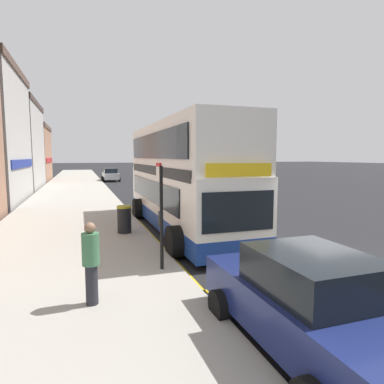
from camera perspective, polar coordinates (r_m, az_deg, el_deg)
name	(u,v)px	position (r m, az deg, el deg)	size (l,w,h in m)	color
ground_plane	(137,182)	(39.91, -9.47, 1.68)	(260.00, 260.00, 0.00)	black
pavement_near	(76,183)	(39.38, -19.58, 1.44)	(6.00, 76.00, 0.14)	#A39E93
double_decker_bus	(181,181)	(13.80, -1.89, 1.97)	(3.16, 10.65, 4.40)	white
bus_bay_markings	(177,228)	(14.16, -2.54, -6.34)	(2.81, 13.27, 0.01)	gold
bus_stop_sign	(161,207)	(8.57, -5.46, -2.67)	(0.09, 0.51, 2.77)	black
terrace_corner	(3,153)	(46.97, -30.04, 5.90)	(10.69, 9.87, 7.92)	#9E7056
parked_car_white_behind	(163,173)	(46.93, -5.01, 3.38)	(2.09, 4.20, 1.62)	silver
parked_car_silver_far	(111,175)	(42.26, -13.96, 2.91)	(2.09, 4.20, 1.62)	#B2B5BA
parked_car_navy_kerbside	(308,303)	(5.71, 19.55, -17.67)	(2.09, 4.20, 1.62)	navy
pedestrian_waiting_near_sign	(91,260)	(6.90, -17.15, -11.25)	(0.34, 0.34, 1.66)	#26262D
litter_bin	(124,219)	(12.97, -11.69, -4.64)	(0.56, 0.56, 1.05)	black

